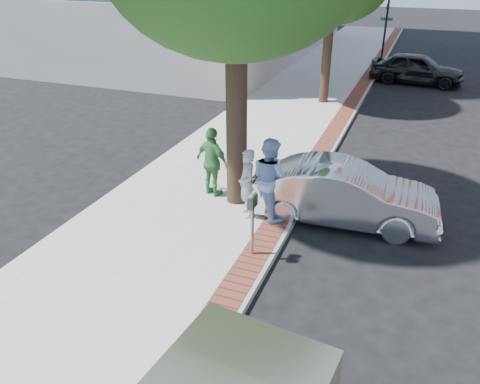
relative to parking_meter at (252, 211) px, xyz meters
The scene contains 12 objects.
ground 1.39m from the parking_meter, 153.98° to the left, with size 120.00×120.00×0.00m, color black.
sidewalk 8.65m from the parking_meter, 104.36° to the left, with size 5.00×60.00×0.15m, color #9E9991.
brick_strip 8.37m from the parking_meter, 89.49° to the left, with size 0.60×60.00×0.01m, color brown.
curb 8.39m from the parking_meter, 87.08° to the left, with size 0.10×60.00×0.15m, color gray.
office_base 26.15m from the parking_meter, 121.42° to the left, with size 18.20×22.20×4.00m, color gray.
signal_near 22.33m from the parking_meter, 89.30° to the left, with size 0.70×0.15×3.80m.
parking_meter is the anchor object (origin of this frame).
person_gray 1.70m from the parking_meter, 114.37° to the left, with size 0.63×0.41×1.73m, color #A5A6AA.
person_officer 1.73m from the parking_meter, 96.02° to the left, with size 0.98×0.77×2.02m, color #8AAAD6.
person_green 3.00m from the parking_meter, 130.21° to the left, with size 1.10×0.46×1.87m, color #418F47.
sedan_silver 2.87m from the parking_meter, 58.29° to the left, with size 1.56×4.48×1.48m, color silver.
bg_car 18.04m from the parking_meter, 82.14° to the left, with size 1.83×4.56×1.55m, color black.
Camera 1 is at (3.43, -8.21, 5.87)m, focal length 35.00 mm.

